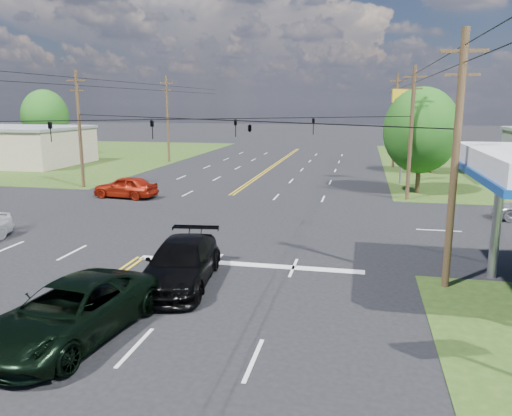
% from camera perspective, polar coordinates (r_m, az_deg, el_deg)
% --- Properties ---
extents(ground, '(280.00, 280.00, 0.00)m').
position_cam_1_polar(ground, '(30.64, -6.71, -1.22)').
color(ground, black).
rests_on(ground, ground).
extents(grass_nw, '(46.00, 48.00, 0.03)m').
position_cam_1_polar(grass_nw, '(75.31, -24.54, 5.58)').
color(grass_nw, '#254115').
rests_on(grass_nw, ground).
extents(stop_bar, '(10.00, 0.50, 0.02)m').
position_cam_1_polar(stop_bar, '(21.89, -0.93, -6.52)').
color(stop_bar, silver).
rests_on(stop_bar, ground).
extents(retail_nw, '(16.00, 11.00, 4.00)m').
position_cam_1_polar(retail_nw, '(64.20, -26.36, 6.29)').
color(retail_nw, tan).
rests_on(retail_nw, ground).
extents(pole_se, '(1.60, 0.28, 9.50)m').
position_cam_1_polar(pole_se, '(19.62, 21.82, 5.20)').
color(pole_se, '#3F2A1A').
rests_on(pole_se, ground).
extents(pole_nw, '(1.60, 0.28, 9.50)m').
position_cam_1_polar(pole_nw, '(43.64, -19.52, 8.61)').
color(pole_nw, '#3F2A1A').
rests_on(pole_nw, ground).
extents(pole_ne, '(1.60, 0.28, 9.50)m').
position_cam_1_polar(pole_ne, '(37.43, 17.30, 8.31)').
color(pole_ne, '#3F2A1A').
rests_on(pole_ne, ground).
extents(pole_left_far, '(1.60, 0.28, 10.00)m').
position_cam_1_polar(pole_left_far, '(60.66, -10.08, 10.08)').
color(pole_left_far, '#3F2A1A').
rests_on(pole_left_far, ground).
extents(pole_right_far, '(1.60, 0.28, 10.00)m').
position_cam_1_polar(pole_right_far, '(56.36, 15.64, 9.70)').
color(pole_right_far, '#3F2A1A').
rests_on(pole_right_far, ground).
extents(span_wire_signals, '(26.00, 18.00, 1.13)m').
position_cam_1_polar(span_wire_signals, '(29.86, -6.99, 10.05)').
color(span_wire_signals, black).
rests_on(span_wire_signals, ground).
extents(power_lines, '(26.04, 100.00, 0.64)m').
position_cam_1_polar(power_lines, '(28.01, -8.50, 15.23)').
color(power_lines, black).
rests_on(power_lines, ground).
extents(tree_right_a, '(5.70, 5.70, 8.18)m').
position_cam_1_polar(tree_right_a, '(40.52, 18.35, 8.42)').
color(tree_right_a, '#3F2A1A').
rests_on(tree_right_a, ground).
extents(tree_right_b, '(4.94, 4.94, 7.09)m').
position_cam_1_polar(tree_right_b, '(52.75, 19.67, 8.30)').
color(tree_right_b, '#3F2A1A').
rests_on(tree_right_b, ground).
extents(tree_far_l, '(6.08, 6.08, 8.72)m').
position_cam_1_polar(tree_far_l, '(73.27, -22.98, 9.64)').
color(tree_far_l, '#3F2A1A').
rests_on(tree_far_l, ground).
extents(pickup_dkgreen, '(3.61, 6.51, 1.73)m').
position_cam_1_polar(pickup_dkgreen, '(16.07, -20.40, -11.03)').
color(pickup_dkgreen, black).
rests_on(pickup_dkgreen, ground).
extents(suv_black, '(3.07, 6.16, 1.72)m').
position_cam_1_polar(suv_black, '(19.58, -8.58, -6.26)').
color(suv_black, black).
rests_on(suv_black, ground).
extents(sedan_red, '(4.93, 2.37, 1.62)m').
position_cam_1_polar(sedan_red, '(38.31, -14.68, 2.35)').
color(sedan_red, '#A11D0B').
rests_on(sedan_red, ground).
extents(polesign_ne, '(2.18, 1.02, 8.11)m').
position_cam_1_polar(polesign_ne, '(44.82, 16.58, 10.67)').
color(polesign_ne, '#A5A5AA').
rests_on(polesign_ne, ground).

